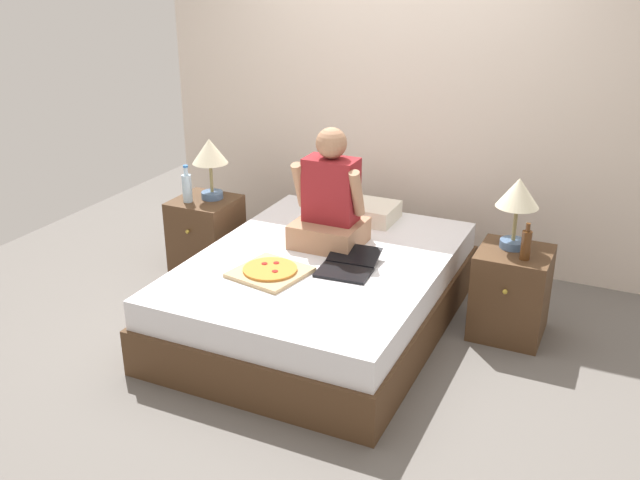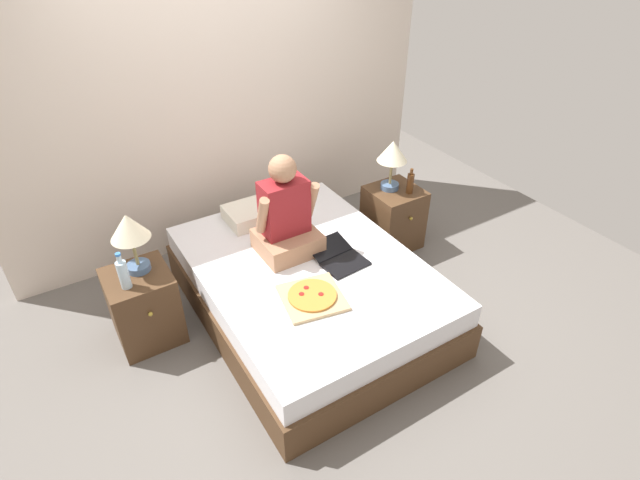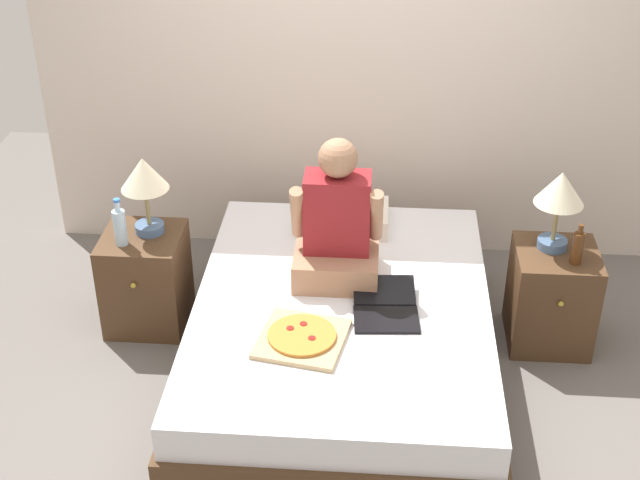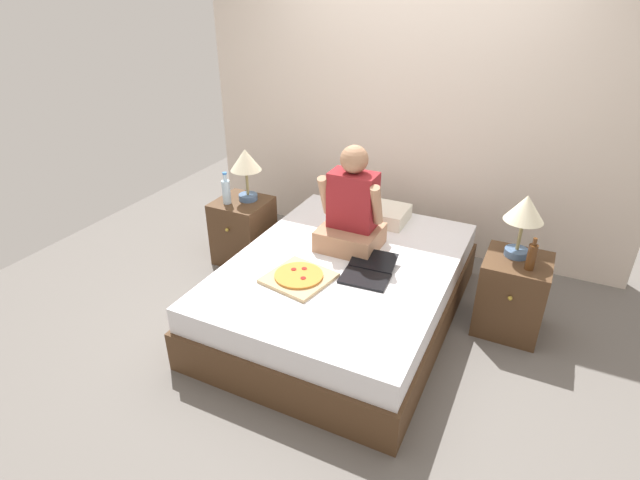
{
  "view_description": "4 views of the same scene",
  "coord_description": "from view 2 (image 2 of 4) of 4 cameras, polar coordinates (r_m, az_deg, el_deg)",
  "views": [
    {
      "loc": [
        1.74,
        -3.74,
        2.31
      ],
      "look_at": [
        0.04,
        -0.1,
        0.64
      ],
      "focal_mm": 40.0,
      "sensor_mm": 36.0,
      "label": 1
    },
    {
      "loc": [
        -1.46,
        -2.53,
        2.73
      ],
      "look_at": [
        0.05,
        -0.09,
        0.72
      ],
      "focal_mm": 28.0,
      "sensor_mm": 36.0,
      "label": 2
    },
    {
      "loc": [
        0.17,
        -3.73,
        3.06
      ],
      "look_at": [
        -0.12,
        0.01,
        0.82
      ],
      "focal_mm": 50.0,
      "sensor_mm": 36.0,
      "label": 3
    },
    {
      "loc": [
        1.2,
        -2.84,
        2.29
      ],
      "look_at": [
        -0.12,
        -0.14,
        0.69
      ],
      "focal_mm": 28.0,
      "sensor_mm": 36.0,
      "label": 4
    }
  ],
  "objects": [
    {
      "name": "beer_bottle",
      "position": [
        4.39,
        10.28,
        6.44
      ],
      "size": [
        0.06,
        0.06,
        0.23
      ],
      "color": "#512D14",
      "rests_on": "nightstand_right"
    },
    {
      "name": "water_bottle",
      "position": [
        3.5,
        -21.55,
        -3.6
      ],
      "size": [
        0.07,
        0.07,
        0.28
      ],
      "color": "silver",
      "rests_on": "nightstand_left"
    },
    {
      "name": "pillow",
      "position": [
        4.2,
        -7.16,
        3.21
      ],
      "size": [
        0.52,
        0.34,
        0.12
      ],
      "primitive_type": "cube",
      "color": "silver",
      "rests_on": "bed"
    },
    {
      "name": "nightstand_right",
      "position": [
        4.6,
        8.33,
        2.59
      ],
      "size": [
        0.44,
        0.47,
        0.57
      ],
      "color": "#4C331E",
      "rests_on": "ground"
    },
    {
      "name": "laptop",
      "position": [
        3.7,
        2.28,
        -2.09
      ],
      "size": [
        0.35,
        0.44,
        0.07
      ],
      "color": "black",
      "rests_on": "bed"
    },
    {
      "name": "wall_back",
      "position": [
        4.44,
        -11.11,
        14.96
      ],
      "size": [
        3.91,
        0.12,
        2.5
      ],
      "primitive_type": "cube",
      "color": "beige",
      "rests_on": "ground"
    },
    {
      "name": "nightstand_left",
      "position": [
        3.82,
        -19.46,
        -7.17
      ],
      "size": [
        0.44,
        0.47,
        0.57
      ],
      "color": "#4C331E",
      "rests_on": "ground"
    },
    {
      "name": "bed",
      "position": [
        3.84,
        -1.36,
        -5.53
      ],
      "size": [
        1.54,
        2.08,
        0.47
      ],
      "color": "#4C331E",
      "rests_on": "ground"
    },
    {
      "name": "ground_plane",
      "position": [
        3.99,
        -1.31,
        -8.07
      ],
      "size": [
        5.91,
        5.91,
        0.0
      ],
      "primitive_type": "plane",
      "color": "#66605B"
    },
    {
      "name": "lamp_on_right_nightstand",
      "position": [
        4.33,
        8.28,
        9.64
      ],
      "size": [
        0.26,
        0.26,
        0.45
      ],
      "color": "#4C6B93",
      "rests_on": "nightstand_right"
    },
    {
      "name": "pizza_box",
      "position": [
        3.37,
        -0.89,
        -6.52
      ],
      "size": [
        0.47,
        0.47,
        0.04
      ],
      "color": "tan",
      "rests_on": "bed"
    },
    {
      "name": "lamp_on_left_nightstand",
      "position": [
        3.51,
        -20.97,
        0.99
      ],
      "size": [
        0.26,
        0.26,
        0.45
      ],
      "color": "#4C6B93",
      "rests_on": "nightstand_left"
    },
    {
      "name": "person_seated",
      "position": [
        3.67,
        -3.94,
        2.56
      ],
      "size": [
        0.47,
        0.4,
        0.78
      ],
      "color": "#A37556",
      "rests_on": "bed"
    }
  ]
}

